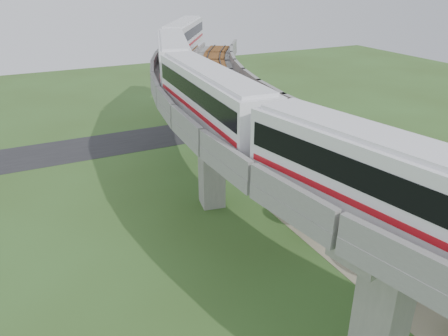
{
  "coord_description": "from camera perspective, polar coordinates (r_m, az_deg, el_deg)",
  "views": [
    {
      "loc": [
        -13.73,
        -22.26,
        19.75
      ],
      "look_at": [
        -1.83,
        2.22,
        7.5
      ],
      "focal_mm": 35.0,
      "sensor_mm": 36.0,
      "label": 1
    }
  ],
  "objects": [
    {
      "name": "tree_1",
      "position": [
        47.48,
        4.37,
        2.8
      ],
      "size": [
        2.58,
        2.58,
        3.56
      ],
      "color": "#382314",
      "rests_on": "ground"
    },
    {
      "name": "tree_4",
      "position": [
        31.84,
        22.47,
        -10.69
      ],
      "size": [
        2.97,
        2.97,
        3.76
      ],
      "color": "#382314",
      "rests_on": "ground"
    },
    {
      "name": "car_dark",
      "position": [
        42.68,
        14.04,
        -3.28
      ],
      "size": [
        3.76,
        1.97,
        1.04
      ],
      "primitive_type": "imported",
      "rotation": [
        0.0,
        0.0,
        1.42
      ],
      "color": "black",
      "rests_on": "dirt_lot"
    },
    {
      "name": "viaduct",
      "position": [
        30.31,
        11.57,
        3.05
      ],
      "size": [
        19.58,
        73.98,
        11.4
      ],
      "color": "#99968E",
      "rests_on": "ground"
    },
    {
      "name": "metro_train",
      "position": [
        36.42,
        -1.16,
        12.43
      ],
      "size": [
        16.31,
        60.41,
        3.64
      ],
      "color": "white",
      "rests_on": "ground"
    },
    {
      "name": "tree_2",
      "position": [
        41.15,
        8.47,
        -1.66
      ],
      "size": [
        2.31,
        2.31,
        2.95
      ],
      "color": "#382314",
      "rests_on": "ground"
    },
    {
      "name": "tree_3",
      "position": [
        36.14,
        11.18,
        -4.97
      ],
      "size": [
        2.32,
        2.32,
        3.39
      ],
      "color": "#382314",
      "rests_on": "ground"
    },
    {
      "name": "car_red",
      "position": [
        41.31,
        19.85,
        -4.9
      ],
      "size": [
        3.41,
        3.57,
        1.21
      ],
      "primitive_type": "imported",
      "rotation": [
        0.0,
        0.0,
        -0.74
      ],
      "color": "#9C270E",
      "rests_on": "dirt_lot"
    },
    {
      "name": "asphalt_road",
      "position": [
        57.53,
        -10.54,
        3.74
      ],
      "size": [
        60.0,
        8.0,
        0.03
      ],
      "primitive_type": "cube",
      "color": "#232326",
      "rests_on": "ground"
    },
    {
      "name": "ground",
      "position": [
        32.77,
        4.69,
        -12.92
      ],
      "size": [
        160.0,
        160.0,
        0.0
      ],
      "primitive_type": "plane",
      "color": "#385220",
      "rests_on": "ground"
    },
    {
      "name": "car_white",
      "position": [
        36.73,
        22.73,
        -9.36
      ],
      "size": [
        2.83,
        3.4,
        1.09
      ],
      "primitive_type": "imported",
      "rotation": [
        0.0,
        0.0,
        0.57
      ],
      "color": "white",
      "rests_on": "dirt_lot"
    },
    {
      "name": "fence",
      "position": [
        37.52,
        17.82,
        -7.5
      ],
      "size": [
        3.87,
        38.73,
        1.5
      ],
      "color": "#2D382D",
      "rests_on": "ground"
    },
    {
      "name": "dirt_lot",
      "position": [
        39.61,
        24.2,
        -8.04
      ],
      "size": [
        18.0,
        26.0,
        0.04
      ],
      "primitive_type": "cube",
      "color": "gray",
      "rests_on": "ground"
    },
    {
      "name": "tree_0",
      "position": [
        55.65,
        2.92,
        5.95
      ],
      "size": [
        2.27,
        2.27,
        3.3
      ],
      "color": "#382314",
      "rests_on": "ground"
    }
  ]
}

